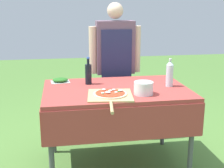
{
  "coord_description": "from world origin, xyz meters",
  "views": [
    {
      "loc": [
        -0.47,
        -2.64,
        1.5
      ],
      "look_at": [
        -0.04,
        0.0,
        0.8
      ],
      "focal_mm": 50.0,
      "sensor_mm": 36.0,
      "label": 1
    }
  ],
  "objects_px": {
    "pizza_on_peel": "(110,95)",
    "herb_container": "(60,80)",
    "person_cook": "(115,61)",
    "oil_bottle": "(88,74)",
    "mixing_tub": "(144,88)",
    "prep_table": "(116,97)",
    "water_bottle": "(170,73)"
  },
  "relations": [
    {
      "from": "pizza_on_peel",
      "to": "herb_container",
      "type": "relative_size",
      "value": 3.32
    },
    {
      "from": "person_cook",
      "to": "oil_bottle",
      "type": "distance_m",
      "value": 0.58
    },
    {
      "from": "herb_container",
      "to": "mixing_tub",
      "type": "relative_size",
      "value": 1.16
    },
    {
      "from": "oil_bottle",
      "to": "herb_container",
      "type": "xyz_separation_m",
      "value": [
        -0.26,
        0.11,
        -0.08
      ]
    },
    {
      "from": "prep_table",
      "to": "mixing_tub",
      "type": "height_order",
      "value": "mixing_tub"
    },
    {
      "from": "oil_bottle",
      "to": "water_bottle",
      "type": "bearing_deg",
      "value": -15.6
    },
    {
      "from": "prep_table",
      "to": "person_cook",
      "type": "xyz_separation_m",
      "value": [
        0.11,
        0.66,
        0.21
      ]
    },
    {
      "from": "pizza_on_peel",
      "to": "water_bottle",
      "type": "distance_m",
      "value": 0.63
    },
    {
      "from": "person_cook",
      "to": "mixing_tub",
      "type": "distance_m",
      "value": 0.89
    },
    {
      "from": "herb_container",
      "to": "prep_table",
      "type": "bearing_deg",
      "value": -31.18
    },
    {
      "from": "oil_bottle",
      "to": "water_bottle",
      "type": "relative_size",
      "value": 1.0
    },
    {
      "from": "mixing_tub",
      "to": "prep_table",
      "type": "bearing_deg",
      "value": 130.5
    },
    {
      "from": "oil_bottle",
      "to": "water_bottle",
      "type": "distance_m",
      "value": 0.75
    },
    {
      "from": "person_cook",
      "to": "pizza_on_peel",
      "type": "relative_size",
      "value": 2.41
    },
    {
      "from": "pizza_on_peel",
      "to": "mixing_tub",
      "type": "distance_m",
      "value": 0.29
    },
    {
      "from": "prep_table",
      "to": "mixing_tub",
      "type": "relative_size",
      "value": 8.02
    },
    {
      "from": "person_cook",
      "to": "water_bottle",
      "type": "xyz_separation_m",
      "value": [
        0.38,
        -0.67,
        -0.01
      ]
    },
    {
      "from": "water_bottle",
      "to": "herb_container",
      "type": "relative_size",
      "value": 1.36
    },
    {
      "from": "prep_table",
      "to": "person_cook",
      "type": "bearing_deg",
      "value": 80.76
    },
    {
      "from": "water_bottle",
      "to": "pizza_on_peel",
      "type": "bearing_deg",
      "value": -158.45
    },
    {
      "from": "water_bottle",
      "to": "mixing_tub",
      "type": "distance_m",
      "value": 0.37
    },
    {
      "from": "prep_table",
      "to": "pizza_on_peel",
      "type": "xyz_separation_m",
      "value": [
        -0.09,
        -0.24,
        0.1
      ]
    },
    {
      "from": "pizza_on_peel",
      "to": "herb_container",
      "type": "distance_m",
      "value": 0.67
    },
    {
      "from": "oil_bottle",
      "to": "mixing_tub",
      "type": "xyz_separation_m",
      "value": [
        0.42,
        -0.41,
        -0.05
      ]
    },
    {
      "from": "herb_container",
      "to": "pizza_on_peel",
      "type": "bearing_deg",
      "value": -53.64
    },
    {
      "from": "pizza_on_peel",
      "to": "oil_bottle",
      "type": "relative_size",
      "value": 2.45
    },
    {
      "from": "water_bottle",
      "to": "mixing_tub",
      "type": "bearing_deg",
      "value": -144.77
    },
    {
      "from": "herb_container",
      "to": "mixing_tub",
      "type": "distance_m",
      "value": 0.86
    },
    {
      "from": "prep_table",
      "to": "oil_bottle",
      "type": "xyz_separation_m",
      "value": [
        -0.23,
        0.19,
        0.18
      ]
    },
    {
      "from": "prep_table",
      "to": "pizza_on_peel",
      "type": "height_order",
      "value": "pizza_on_peel"
    },
    {
      "from": "mixing_tub",
      "to": "oil_bottle",
      "type": "bearing_deg",
      "value": 135.64
    },
    {
      "from": "person_cook",
      "to": "water_bottle",
      "type": "relative_size",
      "value": 5.89
    }
  ]
}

